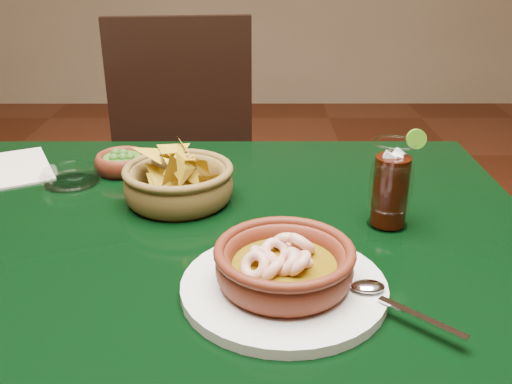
{
  "coord_description": "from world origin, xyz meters",
  "views": [
    {
      "loc": [
        0.14,
        -0.84,
        1.17
      ],
      "look_at": [
        0.14,
        -0.02,
        0.81
      ],
      "focal_mm": 40.0,
      "sensor_mm": 36.0,
      "label": 1
    }
  ],
  "objects_px": {
    "dining_table": "(175,272)",
    "chip_basket": "(179,182)",
    "dining_chair": "(184,176)",
    "cola_drink": "(391,185)",
    "shrimp_plate": "(284,270)"
  },
  "relations": [
    {
      "from": "chip_basket",
      "to": "cola_drink",
      "type": "xyz_separation_m",
      "value": [
        0.35,
        -0.09,
        0.03
      ]
    },
    {
      "from": "dining_chair",
      "to": "shrimp_plate",
      "type": "xyz_separation_m",
      "value": [
        0.25,
        -0.92,
        0.25
      ]
    },
    {
      "from": "shrimp_plate",
      "to": "cola_drink",
      "type": "distance_m",
      "value": 0.26
    },
    {
      "from": "cola_drink",
      "to": "dining_chair",
      "type": "bearing_deg",
      "value": 120.28
    },
    {
      "from": "dining_table",
      "to": "chip_basket",
      "type": "relative_size",
      "value": 5.35
    },
    {
      "from": "shrimp_plate",
      "to": "dining_chair",
      "type": "bearing_deg",
      "value": 105.11
    },
    {
      "from": "dining_table",
      "to": "dining_chair",
      "type": "distance_m",
      "value": 0.73
    },
    {
      "from": "chip_basket",
      "to": "cola_drink",
      "type": "relative_size",
      "value": 1.39
    },
    {
      "from": "cola_drink",
      "to": "dining_table",
      "type": "bearing_deg",
      "value": 177.63
    },
    {
      "from": "cola_drink",
      "to": "shrimp_plate",
      "type": "bearing_deg",
      "value": -132.38
    },
    {
      "from": "dining_table",
      "to": "cola_drink",
      "type": "relative_size",
      "value": 7.43
    },
    {
      "from": "dining_table",
      "to": "chip_basket",
      "type": "xyz_separation_m",
      "value": [
        0.01,
        0.08,
        0.13
      ]
    },
    {
      "from": "chip_basket",
      "to": "cola_drink",
      "type": "distance_m",
      "value": 0.36
    },
    {
      "from": "dining_table",
      "to": "chip_basket",
      "type": "bearing_deg",
      "value": 86.13
    },
    {
      "from": "dining_table",
      "to": "shrimp_plate",
      "type": "relative_size",
      "value": 3.56
    }
  ]
}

